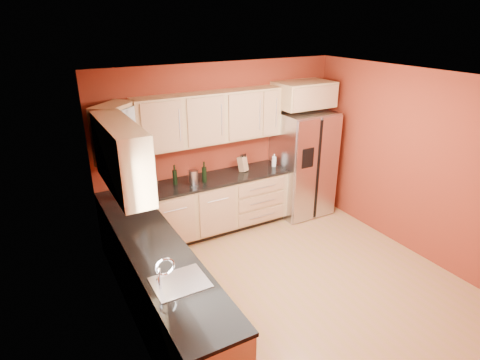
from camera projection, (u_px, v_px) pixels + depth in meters
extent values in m
plane|color=#A97D41|center=(291.00, 281.00, 5.25)|extent=(4.00, 4.00, 0.00)
plane|color=silver|center=(303.00, 79.00, 4.26)|extent=(4.00, 4.00, 0.00)
cube|color=maroon|center=(221.00, 146.00, 6.37)|extent=(4.00, 0.04, 2.60)
cube|color=maroon|center=(450.00, 281.00, 3.14)|extent=(4.00, 0.04, 2.60)
cube|color=maroon|center=(129.00, 232.00, 3.85)|extent=(0.04, 4.00, 2.60)
cube|color=maroon|center=(411.00, 163.00, 5.65)|extent=(0.04, 4.00, 2.60)
cube|color=tan|center=(199.00, 210.00, 6.21)|extent=(2.90, 0.60, 0.88)
cube|color=tan|center=(165.00, 295.00, 4.32)|extent=(0.60, 2.80, 0.88)
cube|color=black|center=(198.00, 182.00, 6.02)|extent=(2.90, 0.62, 0.04)
cube|color=black|center=(163.00, 258.00, 4.15)|extent=(0.62, 2.80, 0.04)
cube|color=tan|center=(211.00, 118.00, 5.92)|extent=(2.30, 0.33, 0.75)
cube|color=tan|center=(121.00, 156.00, 4.31)|extent=(0.33, 1.35, 0.75)
cube|color=tan|center=(116.00, 133.00, 5.15)|extent=(0.67, 0.67, 0.75)
cube|color=tan|center=(304.00, 94.00, 6.45)|extent=(0.92, 0.60, 0.40)
cube|color=silver|center=(302.00, 163.00, 6.83)|extent=(0.90, 0.75, 1.78)
cube|color=white|center=(143.00, 231.00, 3.36)|extent=(0.03, 0.90, 1.00)
cylinder|color=silver|center=(121.00, 193.00, 5.40)|extent=(0.15, 0.15, 0.19)
cylinder|color=silver|center=(193.00, 177.00, 5.87)|extent=(0.18, 0.18, 0.22)
cube|color=#A97B52|center=(243.00, 164.00, 6.37)|extent=(0.15, 0.15, 0.24)
cylinder|color=silver|center=(274.00, 160.00, 6.57)|extent=(0.09, 0.09, 0.21)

